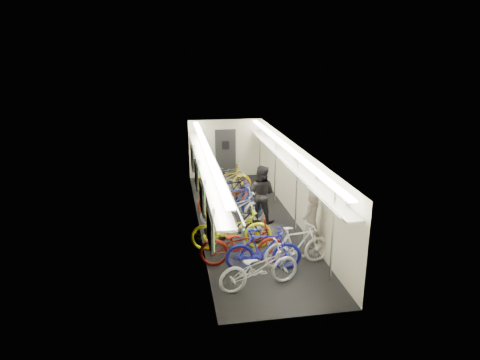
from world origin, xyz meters
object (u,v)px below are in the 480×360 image
object	(u,v)px
passenger_near	(311,224)
backpack	(315,197)
bicycle_0	(259,267)
passenger_mid	(261,194)
bicycle_1	(263,250)

from	to	relation	value
passenger_near	backpack	size ratio (longest dim) A/B	4.74
bicycle_0	backpack	world-z (taller)	backpack
backpack	passenger_near	bearing A→B (deg)	-90.27
passenger_near	passenger_mid	xyz separation A→B (m)	(-0.76, 2.49, 0.00)
passenger_mid	passenger_near	bearing A→B (deg)	138.91
backpack	bicycle_0	bearing A→B (deg)	-108.88
bicycle_1	passenger_near	world-z (taller)	passenger_near
bicycle_1	passenger_near	xyz separation A→B (m)	(1.36, 0.57, 0.34)
passenger_near	passenger_mid	size ratio (longest dim) A/B	1.00
passenger_near	backpack	xyz separation A→B (m)	(0.39, 0.87, 0.38)
bicycle_1	passenger_near	distance (m)	1.51
bicycle_1	passenger_near	bearing A→B (deg)	-61.82
bicycle_0	bicycle_1	bearing A→B (deg)	-32.24
passenger_near	bicycle_1	bearing A→B (deg)	-20.46
passenger_near	passenger_mid	distance (m)	2.60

